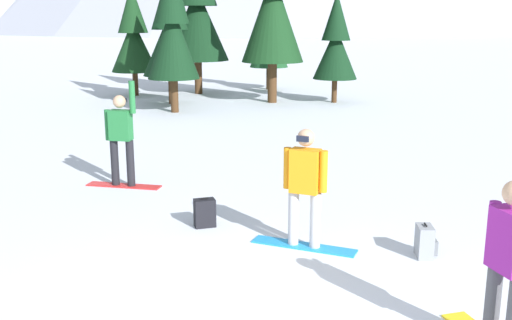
{
  "coord_description": "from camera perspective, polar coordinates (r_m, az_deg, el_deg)",
  "views": [
    {
      "loc": [
        -0.92,
        -5.47,
        3.18
      ],
      "look_at": [
        0.58,
        3.46,
        1.0
      ],
      "focal_mm": 41.93,
      "sensor_mm": 36.0,
      "label": 1
    }
  ],
  "objects": [
    {
      "name": "pine_tree_short",
      "position": [
        20.32,
        -7.99,
        12.4
      ],
      "size": [
        1.74,
        1.74,
        5.17
      ],
      "color": "#472D19",
      "rests_on": "ground_plane"
    },
    {
      "name": "pine_tree_twin",
      "position": [
        25.28,
        -5.66,
        14.09
      ],
      "size": [
        2.58,
        2.58,
        6.31
      ],
      "color": "#472D19",
      "rests_on": "ground_plane"
    },
    {
      "name": "backpack_grey",
      "position": [
        8.46,
        15.84,
        -7.53
      ],
      "size": [
        0.31,
        0.35,
        0.47
      ],
      "color": "gray",
      "rests_on": "ground_plane"
    },
    {
      "name": "pine_tree_young",
      "position": [
        22.42,
        -8.22,
        11.93
      ],
      "size": [
        2.04,
        2.04,
        4.76
      ],
      "color": "#472D19",
      "rests_on": "ground_plane"
    },
    {
      "name": "backpack_black",
      "position": [
        9.32,
        -4.93,
        -5.06
      ],
      "size": [
        0.34,
        0.29,
        0.47
      ],
      "color": "black",
      "rests_on": "ground_plane"
    },
    {
      "name": "snowboarder_midground",
      "position": [
        8.29,
        4.69,
        -2.49
      ],
      "size": [
        1.42,
        1.04,
        1.7
      ],
      "color": "#1E8CD8",
      "rests_on": "ground_plane"
    },
    {
      "name": "pine_tree_slender",
      "position": [
        22.53,
        1.61,
        15.01
      ],
      "size": [
        2.3,
        2.3,
        6.89
      ],
      "color": "#472D19",
      "rests_on": "ground_plane"
    },
    {
      "name": "snowboarder_background",
      "position": [
        11.55,
        -12.73,
        2.15
      ],
      "size": [
        1.46,
        0.8,
        2.03
      ],
      "color": "red",
      "rests_on": "ground_plane"
    },
    {
      "name": "pine_tree_tall",
      "position": [
        26.65,
        1.25,
        11.98
      ],
      "size": [
        1.69,
        1.69,
        4.49
      ],
      "color": "#472D19",
      "rests_on": "ground_plane"
    },
    {
      "name": "pine_tree_leaning",
      "position": [
        25.04,
        -11.63,
        11.56
      ],
      "size": [
        1.85,
        1.85,
        4.44
      ],
      "color": "#472D19",
      "rests_on": "ground_plane"
    },
    {
      "name": "snowboarder_foreground",
      "position": [
        6.15,
        22.92,
        -9.19
      ],
      "size": [
        0.44,
        1.58,
        1.74
      ],
      "color": "yellow",
      "rests_on": "ground_plane"
    },
    {
      "name": "pine_tree_broad",
      "position": [
        22.71,
        7.62,
        11.0
      ],
      "size": [
        1.65,
        1.65,
        4.06
      ],
      "color": "#472D19",
      "rests_on": "ground_plane"
    }
  ]
}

